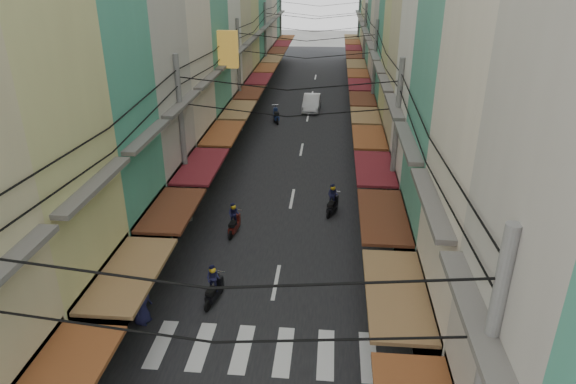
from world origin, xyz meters
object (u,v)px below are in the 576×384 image
Objects in this scene: traffic_sign at (433,291)px; white_car at (311,110)px; market_umbrella at (428,274)px; bicycle at (445,247)px.

white_car is at bearing 100.31° from traffic_sign.
market_umbrella reaches higher than white_car.
market_umbrella is at bearing -77.80° from white_car.
traffic_sign reaches higher than white_car.
traffic_sign is (-0.02, -1.10, 0.07)m from market_umbrella.
market_umbrella is 1.10m from traffic_sign.
traffic_sign is at bearing 161.98° from bicycle.
white_car reaches higher than bicycle.
bicycle is 0.66× the size of market_umbrella.
traffic_sign is at bearing -78.23° from white_car.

